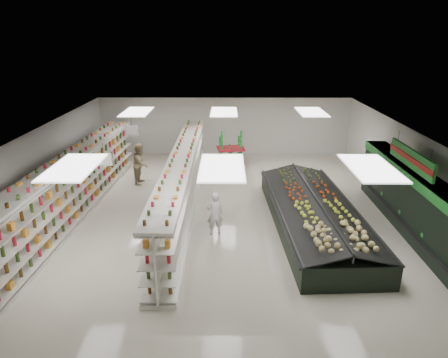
{
  "coord_description": "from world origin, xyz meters",
  "views": [
    {
      "loc": [
        0.12,
        -14.17,
        6.56
      ],
      "look_at": [
        0.02,
        0.62,
        1.13
      ],
      "focal_mm": 32.0,
      "sensor_mm": 36.0,
      "label": 1
    }
  ],
  "objects_px": {
    "gondola_left": "(69,193)",
    "produce_island": "(314,213)",
    "gondola_center": "(183,184)",
    "shopper_background": "(141,164)",
    "soda_endcap": "(231,150)",
    "shopper_main": "(215,213)"
  },
  "relations": [
    {
      "from": "shopper_main",
      "to": "soda_endcap",
      "type": "bearing_deg",
      "value": -110.8
    },
    {
      "from": "gondola_left",
      "to": "produce_island",
      "type": "height_order",
      "value": "gondola_left"
    },
    {
      "from": "shopper_main",
      "to": "gondola_center",
      "type": "bearing_deg",
      "value": -75.56
    },
    {
      "from": "shopper_main",
      "to": "gondola_left",
      "type": "bearing_deg",
      "value": -27.83
    },
    {
      "from": "produce_island",
      "to": "shopper_main",
      "type": "distance_m",
      "value": 3.57
    },
    {
      "from": "shopper_main",
      "to": "shopper_background",
      "type": "distance_m",
      "value": 6.13
    },
    {
      "from": "gondola_center",
      "to": "shopper_main",
      "type": "distance_m",
      "value": 2.56
    },
    {
      "from": "gondola_center",
      "to": "soda_endcap",
      "type": "height_order",
      "value": "gondola_center"
    },
    {
      "from": "soda_endcap",
      "to": "gondola_center",
      "type": "bearing_deg",
      "value": -109.44
    },
    {
      "from": "gondola_center",
      "to": "shopper_background",
      "type": "distance_m",
      "value": 3.6
    },
    {
      "from": "produce_island",
      "to": "soda_endcap",
      "type": "distance_m",
      "value": 7.63
    },
    {
      "from": "gondola_left",
      "to": "shopper_main",
      "type": "xyz_separation_m",
      "value": [
        5.37,
        -1.1,
        -0.28
      ]
    },
    {
      "from": "soda_endcap",
      "to": "produce_island",
      "type": "bearing_deg",
      "value": -67.52
    },
    {
      "from": "gondola_left",
      "to": "gondola_center",
      "type": "height_order",
      "value": "gondola_left"
    },
    {
      "from": "soda_endcap",
      "to": "shopper_main",
      "type": "bearing_deg",
      "value": -94.57
    },
    {
      "from": "shopper_background",
      "to": "shopper_main",
      "type": "bearing_deg",
      "value": -139.81
    },
    {
      "from": "gondola_center",
      "to": "gondola_left",
      "type": "bearing_deg",
      "value": -164.83
    },
    {
      "from": "gondola_center",
      "to": "soda_endcap",
      "type": "bearing_deg",
      "value": 70.74
    },
    {
      "from": "soda_endcap",
      "to": "shopper_main",
      "type": "xyz_separation_m",
      "value": [
        -0.61,
        -7.6,
        -0.07
      ]
    },
    {
      "from": "gondola_left",
      "to": "shopper_main",
      "type": "relative_size",
      "value": 8.54
    },
    {
      "from": "shopper_main",
      "to": "produce_island",
      "type": "bearing_deg",
      "value": 172.75
    },
    {
      "from": "gondola_left",
      "to": "shopper_main",
      "type": "bearing_deg",
      "value": -8.88
    }
  ]
}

